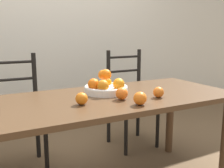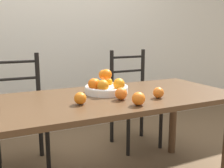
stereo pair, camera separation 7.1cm
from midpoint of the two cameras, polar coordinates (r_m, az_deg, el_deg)
The scene contains 9 objects.
wall_back at distance 3.10m, azimuth -14.85°, elevation 13.12°, with size 8.00×0.06×2.60m.
dining_table at distance 1.83m, azimuth -3.60°, elevation -5.66°, with size 1.97×0.81×0.73m.
fruit_bowl at distance 1.93m, azimuth -2.41°, elevation -0.50°, with size 0.32×0.32×0.18m.
orange_loose_0 at distance 1.61m, azimuth 4.87°, elevation -3.15°, with size 0.08×0.08×0.08m.
orange_loose_1 at distance 1.63m, azimuth -7.88°, elevation -3.18°, with size 0.08×0.08×0.08m.
orange_loose_2 at distance 1.74m, azimuth 0.97°, elevation -2.09°, with size 0.08×0.08×0.08m.
orange_loose_3 at distance 1.82m, azimuth 8.99°, elevation -1.79°, with size 0.07×0.07×0.07m.
chair_left at distance 2.39m, azimuth -20.87°, elevation -6.60°, with size 0.43×0.41×0.99m.
chair_right at distance 2.75m, azimuth 3.32°, elevation -3.62°, with size 0.42×0.40×0.99m.
Camera 1 is at (-0.75, -1.59, 1.16)m, focal length 42.00 mm.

